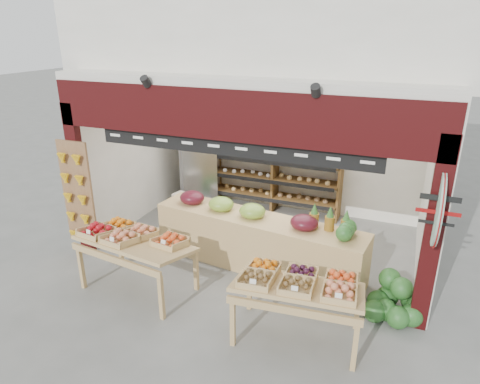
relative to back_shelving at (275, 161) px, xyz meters
name	(u,v)px	position (x,y,z in m)	size (l,w,h in m)	color
ground	(253,252)	(0.24, -1.97, -1.10)	(60.00, 60.00, 0.00)	slate
shop_structure	(287,17)	(0.24, -0.35, 2.82)	(6.36, 5.12, 5.40)	white
banana_board	(77,195)	(-2.49, -3.14, 0.01)	(0.60, 0.15, 1.80)	olive
gift_sign	(438,209)	(2.99, -3.11, 0.65)	(0.04, 0.93, 0.92)	#ABD8BD
back_shelving	(275,161)	(0.00, 0.00, 0.00)	(2.82, 0.46, 1.76)	brown
refrigerator	(202,161)	(-1.66, -0.14, -0.14)	(0.75, 0.75, 1.93)	#A9ACB0
cardboard_stack	(191,213)	(-1.36, -1.27, -0.89)	(1.00, 0.72, 0.59)	beige
mid_counter	(257,240)	(0.46, -2.38, -0.62)	(3.61, 1.13, 1.11)	tan
display_table_left	(131,238)	(-1.08, -3.63, -0.28)	(1.77, 1.13, 1.05)	tan
display_table_right	(299,284)	(1.54, -3.83, -0.30)	(1.67, 1.04, 1.02)	tan
watermelon_pile	(395,303)	(2.69, -2.91, -0.89)	(0.83, 0.78, 0.59)	#184819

